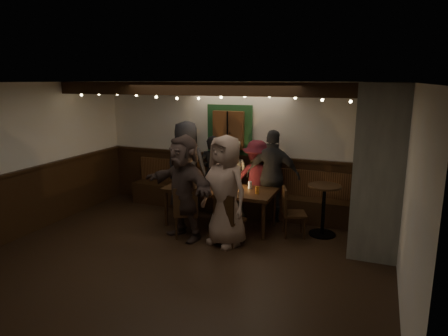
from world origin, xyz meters
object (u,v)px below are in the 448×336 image
at_px(dining_table, 220,192).
at_px(person_b, 213,174).
at_px(person_d, 257,179).
at_px(person_f, 184,187).
at_px(person_e, 273,176).
at_px(person_c, 231,177).
at_px(person_g, 225,191).
at_px(chair_near_left, 186,209).
at_px(chair_end, 290,209).
at_px(chair_near_right, 227,216).
at_px(person_a, 186,166).
at_px(high_top, 324,204).

height_order(dining_table, person_b, person_b).
distance_m(person_d, person_f, 1.71).
distance_m(person_e, person_f, 1.81).
xyz_separation_m(person_c, person_f, (-0.31, -1.42, 0.13)).
relative_size(person_c, person_g, 0.84).
bearing_deg(person_d, person_e, 153.00).
height_order(person_c, person_g, person_g).
relative_size(dining_table, person_g, 1.11).
xyz_separation_m(dining_table, chair_near_left, (-0.31, -0.74, -0.15)).
height_order(chair_end, person_e, person_e).
bearing_deg(chair_near_left, chair_near_right, -1.83).
bearing_deg(person_f, person_a, 139.83).
bearing_deg(chair_near_right, high_top, 35.99).
relative_size(person_d, person_f, 0.85).
height_order(high_top, person_e, person_e).
distance_m(dining_table, person_b, 0.90).
distance_m(chair_near_left, chair_near_right, 0.75).
relative_size(person_a, person_b, 1.18).
distance_m(person_a, person_f, 1.56).
xyz_separation_m(person_f, person_g, (0.75, -0.01, 0.02)).
height_order(high_top, person_g, person_g).
bearing_deg(chair_near_right, person_e, 75.39).
bearing_deg(person_e, chair_end, 122.82).
height_order(dining_table, chair_near_left, chair_near_left).
bearing_deg(person_f, chair_end, 48.25).
distance_m(person_c, person_f, 1.46).
relative_size(chair_near_right, person_f, 0.49).
bearing_deg(person_e, person_d, -19.96).
relative_size(dining_table, high_top, 2.24).
relative_size(person_b, person_d, 1.03).
bearing_deg(person_c, person_e, 168.82).
distance_m(chair_near_left, person_d, 1.72).
xyz_separation_m(dining_table, person_c, (-0.04, 0.69, 0.10)).
bearing_deg(person_f, high_top, 48.67).
height_order(chair_end, person_a, person_a).
distance_m(high_top, person_b, 2.35).
relative_size(chair_near_left, person_f, 0.51).
bearing_deg(person_g, person_f, -157.90).
relative_size(dining_table, person_a, 1.09).
xyz_separation_m(dining_table, person_g, (0.39, -0.73, 0.25)).
height_order(person_b, person_c, person_b).
bearing_deg(chair_near_left, dining_table, 67.00).
distance_m(person_b, person_g, 1.73).
bearing_deg(person_c, person_d, -179.98).
xyz_separation_m(person_a, person_e, (1.83, -0.03, -0.05)).
bearing_deg(high_top, person_b, 166.96).
bearing_deg(chair_end, person_b, 156.02).
xyz_separation_m(chair_near_left, person_a, (-0.70, 1.43, 0.41)).
xyz_separation_m(high_top, person_f, (-2.18, -0.96, 0.32)).
distance_m(person_a, person_b, 0.58).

